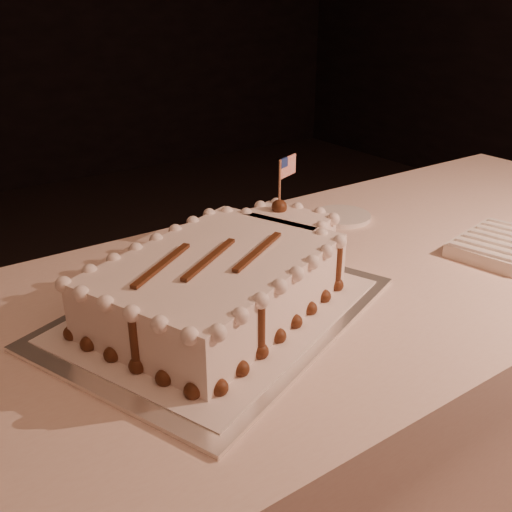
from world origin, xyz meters
TOP-DOWN VIEW (x-y plane):
  - banquet_table at (0.00, 0.60)m, footprint 2.40×0.80m
  - cake_board at (-0.14, 0.59)m, footprint 0.67×0.60m
  - doily at (-0.14, 0.59)m, footprint 0.60×0.54m
  - sheet_cake at (-0.11, 0.60)m, footprint 0.55×0.42m
  - napkin_stack at (0.50, 0.46)m, footprint 0.24×0.19m
  - side_plate at (0.36, 0.81)m, footprint 0.14×0.14m

SIDE VIEW (x-z plane):
  - banquet_table at x=0.00m, z-range 0.00..0.75m
  - cake_board at x=-0.14m, z-range 0.75..0.76m
  - side_plate at x=0.36m, z-range 0.75..0.76m
  - doily at x=-0.14m, z-range 0.76..0.76m
  - napkin_stack at x=0.50m, z-range 0.75..0.78m
  - sheet_cake at x=-0.11m, z-range 0.71..0.92m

